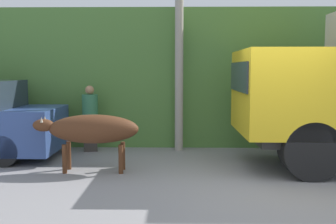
{
  "coord_description": "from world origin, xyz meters",
  "views": [
    {
      "loc": [
        -1.64,
        -6.46,
        1.99
      ],
      "look_at": [
        -1.77,
        1.29,
        1.15
      ],
      "focal_mm": 42.0,
      "sensor_mm": 36.0,
      "label": 1
    }
  ],
  "objects": [
    {
      "name": "ground_plane",
      "position": [
        0.0,
        0.0,
        0.0
      ],
      "size": [
        60.0,
        60.0,
        0.0
      ],
      "primitive_type": "plane",
      "color": "gray"
    },
    {
      "name": "building_backdrop",
      "position": [
        -6.1,
        4.94,
        1.64
      ],
      "size": [
        6.26,
        2.7,
        3.25
      ],
      "color": "#99ADB7",
      "rests_on": "ground_plane"
    },
    {
      "name": "hillside_embankment",
      "position": [
        0.0,
        6.94,
        1.77
      ],
      "size": [
        32.0,
        6.95,
        3.54
      ],
      "color": "#4C7A38",
      "rests_on": "ground_plane"
    },
    {
      "name": "brown_cow",
      "position": [
        -3.26,
        1.07,
        0.83
      ],
      "size": [
        2.07,
        0.56,
        1.12
      ],
      "rotation": [
        0.0,
        0.0,
        0.04
      ],
      "color": "#512D19",
      "rests_on": "ground_plane"
    },
    {
      "name": "pedestrian_on_hill",
      "position": [
        -3.7,
        2.99,
        0.87
      ],
      "size": [
        0.44,
        0.44,
        1.61
      ],
      "rotation": [
        0.0,
        0.0,
        3.33
      ],
      "color": "#38332D",
      "rests_on": "ground_plane"
    },
    {
      "name": "utility_pole",
      "position": [
        -1.54,
        3.14,
        3.59
      ],
      "size": [
        0.9,
        0.2,
        6.92
      ],
      "color": "#9E998E",
      "rests_on": "ground_plane"
    }
  ]
}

